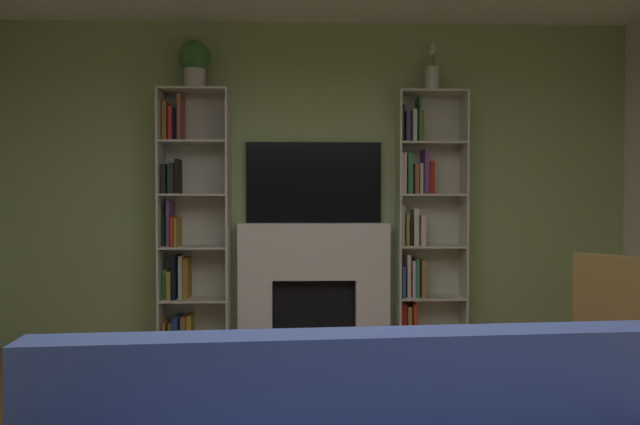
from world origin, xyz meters
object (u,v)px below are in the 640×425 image
at_px(fireplace, 314,284).
at_px(vase_with_flowers, 432,76).
at_px(tv, 314,183).
at_px(bookshelf_right, 422,223).
at_px(potted_plant, 194,62).
at_px(bookshelf_left, 188,227).
at_px(armchair, 612,355).

relative_size(fireplace, vase_with_flowers, 3.48).
bearing_deg(fireplace, tv, 90.00).
distance_m(bookshelf_right, potted_plant, 2.41).
xyz_separation_m(bookshelf_left, armchair, (2.52, -2.33, -0.53)).
distance_m(tv, bookshelf_right, 1.02).
bearing_deg(tv, fireplace, -90.00).
relative_size(bookshelf_left, potted_plant, 5.35).
relative_size(tv, bookshelf_right, 0.53).
relative_size(fireplace, bookshelf_left, 0.63).
bearing_deg(vase_with_flowers, fireplace, 177.00).
bearing_deg(fireplace, armchair, -58.63).
distance_m(fireplace, bookshelf_right, 1.09).
bearing_deg(bookshelf_right, bookshelf_left, -179.50).
height_order(tv, potted_plant, potted_plant).
bearing_deg(bookshelf_right, tv, 175.69).
height_order(fireplace, vase_with_flowers, vase_with_flowers).
bearing_deg(vase_with_flowers, tv, 173.30).
xyz_separation_m(fireplace, bookshelf_right, (0.95, -0.01, 0.53)).
relative_size(potted_plant, armchair, 0.41).
relative_size(bookshelf_left, bookshelf_right, 1.00).
xyz_separation_m(potted_plant, vase_with_flowers, (2.04, -0.00, -0.11)).
height_order(potted_plant, vase_with_flowers, potted_plant).
bearing_deg(bookshelf_right, vase_with_flowers, -34.31).
relative_size(tv, potted_plant, 2.83).
distance_m(tv, armchair, 2.96).
bearing_deg(fireplace, bookshelf_right, -0.31).
xyz_separation_m(bookshelf_right, vase_with_flowers, (0.07, -0.05, 1.28)).
height_order(tv, bookshelf_right, bookshelf_right).
relative_size(tv, armchair, 1.17).
bearing_deg(vase_with_flowers, bookshelf_right, 145.69).
distance_m(tv, bookshelf_left, 1.16).
height_order(bookshelf_right, vase_with_flowers, vase_with_flowers).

